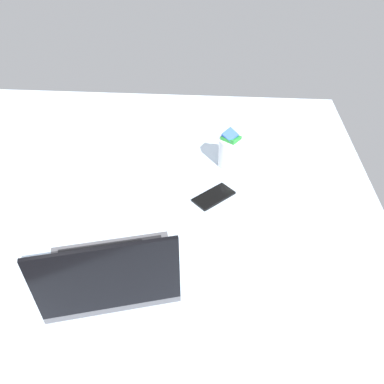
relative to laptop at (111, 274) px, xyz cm
name	(u,v)px	position (x,y,z in cm)	size (l,w,h in cm)	color
bed_mattress	(117,201)	(9.91, -42.98, -13.41)	(180.00, 140.00, 18.00)	silver
laptop	(111,274)	(0.00, 0.00, 0.00)	(37.90, 30.89, 23.00)	#4C4C51
snack_cup	(231,150)	(-30.82, -56.37, 1.79)	(9.00, 9.00, 14.71)	silver
cell_phone	(214,196)	(-25.38, -37.00, -4.01)	(6.80, 14.00, 0.80)	black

